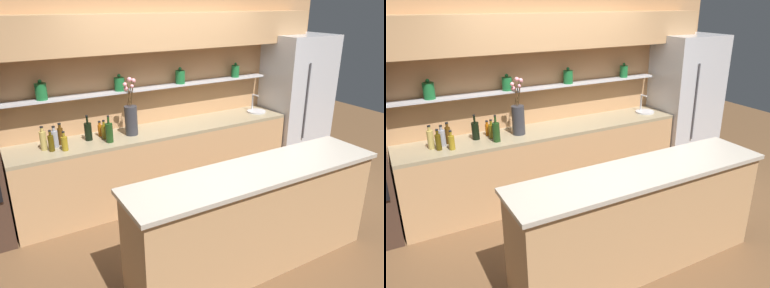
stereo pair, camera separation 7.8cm
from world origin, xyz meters
The scene contains 16 objects.
ground_plane centered at (0.00, 0.00, 0.00)m, with size 12.00×12.00×0.00m, color brown.
back_wall_unit centered at (0.00, 1.53, 1.55)m, with size 5.20×0.44×2.60m.
back_counter_unit centered at (-0.14, 1.24, 0.46)m, with size 3.61×0.62×0.92m.
island_counter centered at (0.00, -0.49, 0.51)m, with size 2.52×0.61×1.02m.
refrigerator centered at (2.14, 1.20, 0.99)m, with size 0.92×0.73×1.98m.
flower_vase centered at (-0.52, 1.24, 1.13)m, with size 0.17×0.16×0.68m.
sink_fixture centered at (1.41, 1.25, 0.95)m, with size 0.27×0.27×0.25m.
bottle_oil_0 centered at (-0.85, 1.26, 1.01)m, with size 0.06×0.06×0.23m.
bottle_oil_1 centered at (-1.46, 1.16, 1.01)m, with size 0.06×0.06×0.24m.
bottle_sauce_2 centered at (-0.87, 1.37, 1.00)m, with size 0.05×0.05×0.19m.
bottle_oil_3 centered at (-1.34, 1.11, 1.00)m, with size 0.07×0.07×0.22m.
bottle_spirit_4 centered at (-1.53, 1.24, 1.03)m, with size 0.07×0.07×0.27m.
bottle_wine_5 centered at (-0.84, 1.11, 1.04)m, with size 0.08×0.08×0.31m.
bottle_spirit_6 centered at (-1.40, 1.27, 1.02)m, with size 0.07×0.07×0.24m.
bottle_spirit_7 centered at (-1.33, 1.31, 1.03)m, with size 0.06×0.06×0.25m.
bottle_wine_8 centered at (-1.03, 1.30, 1.03)m, with size 0.08×0.08×0.30m.
Camera 1 is at (-2.04, -2.82, 2.43)m, focal length 35.00 mm.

